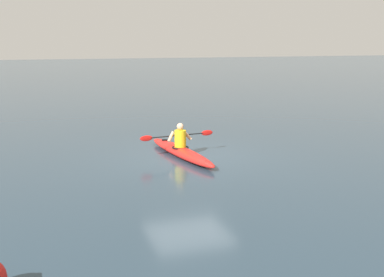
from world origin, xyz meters
The scene contains 3 objects.
ground_plane centered at (0.00, 0.00, 0.00)m, with size 160.00×160.00×0.00m, color #283D4C.
kayak centered at (0.20, -0.15, 0.14)m, with size 1.06×4.24×0.28m.
kayaker centered at (0.21, -0.21, 0.59)m, with size 2.42×0.54×0.72m.
Camera 1 is at (4.64, 13.69, 3.45)m, focal length 46.18 mm.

